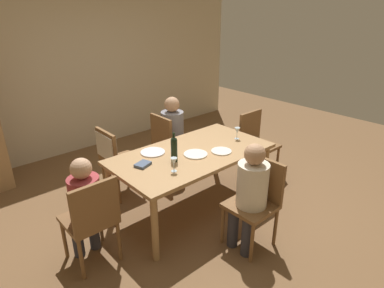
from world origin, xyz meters
The scene contains 19 objects.
ground_plane centered at (0.00, 0.00, 0.00)m, with size 10.00×10.00×0.00m, color brown.
rear_room_partition centered at (0.00, 2.70, 1.35)m, with size 6.40×0.12×2.70m, color beige.
dining_table centered at (0.00, 0.00, 0.68)m, with size 1.84×0.99×0.76m.
chair_far_right centered at (0.33, 0.88, 0.53)m, with size 0.44×0.44×0.92m.
chair_left_end centered at (-1.30, -0.09, 0.53)m, with size 0.44×0.44×0.92m.
chair_near centered at (0.09, -0.88, 0.53)m, with size 0.44×0.44×0.92m.
chair_far_left centered at (-0.54, 0.88, 0.59)m, with size 0.45×0.44×0.92m.
chair_right_end centered at (1.30, 0.09, 0.53)m, with size 0.44×0.44×0.92m.
person_woman_host centered at (0.44, 0.88, 0.67)m, with size 0.36×0.32×1.16m.
person_man_bearded centered at (-1.30, 0.03, 0.63)m, with size 0.28×0.33×1.09m.
person_man_guest centered at (-0.03, -0.88, 0.65)m, with size 0.35×0.31×1.13m.
wine_bottle_tall_green centered at (-0.30, -0.05, 0.90)m, with size 0.07×0.07×0.33m.
wine_glass_near_left centered at (0.69, -0.08, 0.86)m, with size 0.07×0.07×0.15m.
wine_glass_centre centered at (-0.45, -0.23, 0.86)m, with size 0.07×0.07×0.15m.
dinner_plate_host centered at (-0.02, -0.08, 0.76)m, with size 0.27×0.27×0.01m, color white.
dinner_plate_guest_left centered at (-0.35, 0.28, 0.76)m, with size 0.28×0.28×0.01m, color white.
dinner_plate_guest_right centered at (0.26, -0.22, 0.76)m, with size 0.23×0.23×0.01m, color white.
folded_napkin centered at (-0.61, 0.09, 0.77)m, with size 0.16×0.12×0.03m, color #4C5B75.
handbag centered at (1.30, -0.35, 0.11)m, with size 0.28×0.12×0.22m, color brown.
Camera 1 is at (-2.28, -2.55, 2.31)m, focal length 30.69 mm.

